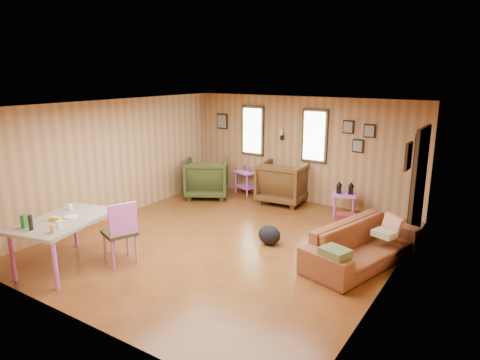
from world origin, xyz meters
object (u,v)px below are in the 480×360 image
object	(u,v)px
side_table	(345,193)
recliner_green	(207,176)
sofa	(363,238)
recliner_brown	(284,180)
dining_table	(63,224)
end_table	(248,178)

from	to	relation	value
side_table	recliner_green	bearing A→B (deg)	-172.32
sofa	recliner_green	distance (m)	4.59
recliner_brown	dining_table	bearing A→B (deg)	69.96
recliner_brown	recliner_green	size ratio (longest dim) A/B	1.04
recliner_green	end_table	distance (m)	1.03
side_table	dining_table	distance (m)	5.41
recliner_brown	side_table	xyz separation A→B (m)	(1.50, -0.14, -0.02)
dining_table	recliner_brown	bearing A→B (deg)	61.84
recliner_green	dining_table	world-z (taller)	recliner_green
recliner_green	end_table	world-z (taller)	recliner_green
recliner_brown	end_table	distance (m)	1.12
end_table	dining_table	size ratio (longest dim) A/B	0.41
sofa	dining_table	size ratio (longest dim) A/B	1.29
recliner_brown	side_table	bearing A→B (deg)	169.03
sofa	side_table	bearing A→B (deg)	42.51
sofa	recliner_brown	size ratio (longest dim) A/B	2.07
recliner_brown	recliner_green	distance (m)	1.85
recliner_green	side_table	bearing A→B (deg)	156.28
sofa	side_table	distance (m)	2.31
recliner_brown	side_table	world-z (taller)	recliner_brown
sofa	end_table	world-z (taller)	sofa
sofa	end_table	bearing A→B (deg)	72.16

